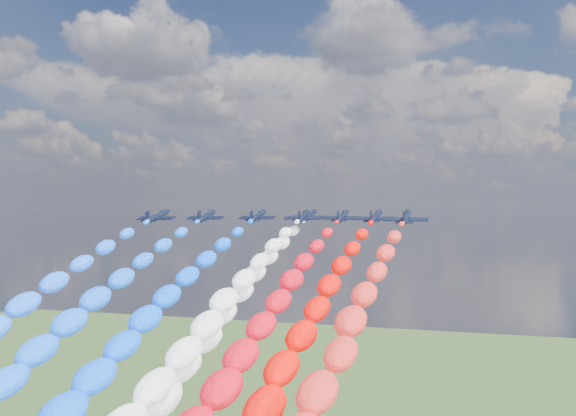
% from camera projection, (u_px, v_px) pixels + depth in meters
% --- Properties ---
extents(jet_0, '(9.48, 12.90, 5.68)m').
position_uv_depth(jet_0, '(157.00, 216.00, 172.35)').
color(jet_0, black).
extents(jet_1, '(9.84, 13.16, 5.68)m').
position_uv_depth(jet_1, '(206.00, 216.00, 180.32)').
color(jet_1, black).
extents(trail_1, '(6.73, 117.26, 48.94)m').
position_uv_depth(trail_1, '(54.00, 351.00, 123.14)').
color(trail_1, blue).
extents(jet_2, '(9.41, 12.86, 5.68)m').
position_uv_depth(jet_2, '(258.00, 216.00, 184.40)').
color(jet_2, black).
extents(trail_2, '(6.73, 117.26, 48.94)m').
position_uv_depth(trail_2, '(134.00, 346.00, 127.22)').
color(trail_2, '#074FFF').
extents(jet_3, '(10.18, 13.40, 5.68)m').
position_uv_depth(jet_3, '(304.00, 216.00, 178.10)').
color(jet_3, black).
extents(trail_3, '(6.73, 117.26, 48.94)m').
position_uv_depth(trail_3, '(194.00, 353.00, 120.92)').
color(trail_3, white).
extents(jet_4, '(9.46, 12.89, 5.68)m').
position_uv_depth(jet_4, '(310.00, 216.00, 192.27)').
color(jet_4, black).
extents(trail_4, '(6.73, 117.26, 48.94)m').
position_uv_depth(trail_4, '(214.00, 338.00, 135.09)').
color(trail_4, white).
extents(jet_5, '(9.64, 13.02, 5.68)m').
position_uv_depth(jet_5, '(342.00, 216.00, 176.62)').
color(jet_5, black).
extents(trail_5, '(6.73, 117.26, 48.94)m').
position_uv_depth(trail_5, '(250.00, 355.00, 119.44)').
color(trail_5, red).
extents(jet_6, '(9.53, 12.94, 5.68)m').
position_uv_depth(jet_6, '(376.00, 217.00, 166.82)').
color(jet_6, black).
extents(trail_6, '(6.73, 117.26, 48.94)m').
position_uv_depth(trail_6, '(293.00, 368.00, 109.64)').
color(trail_6, '#EE0A04').
extents(jet_7, '(10.07, 13.32, 5.68)m').
position_uv_depth(jet_7, '(406.00, 217.00, 153.05)').
color(jet_7, black).
extents(trail_7, '(6.73, 117.26, 48.94)m').
position_uv_depth(trail_7, '(329.00, 391.00, 95.86)').
color(trail_7, red).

